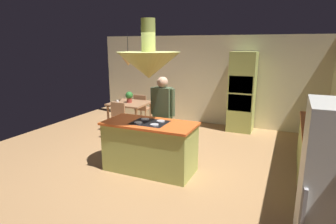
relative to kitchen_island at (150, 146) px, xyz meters
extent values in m
plane|color=#AD7F51|center=(0.00, 0.20, -0.47)|extent=(8.16, 8.16, 0.00)
cube|color=beige|center=(0.00, 3.65, 0.81)|extent=(6.80, 0.10, 2.55)
cube|color=#A8B259|center=(0.00, 0.00, -0.02)|extent=(1.63, 0.75, 0.89)
cube|color=#E05B23|center=(0.00, 0.00, 0.44)|extent=(1.69, 0.81, 0.04)
cube|color=black|center=(0.00, 0.00, 0.45)|extent=(0.64, 0.52, 0.01)
cylinder|color=#B2B2B7|center=(-0.16, -0.13, 0.47)|extent=(0.15, 0.15, 0.02)
cylinder|color=#B2B2B7|center=(0.16, -0.13, 0.47)|extent=(0.15, 0.15, 0.02)
cylinder|color=#B2B2B7|center=(-0.16, 0.13, 0.47)|extent=(0.15, 0.15, 0.02)
cylinder|color=#B2B2B7|center=(0.16, 0.13, 0.47)|extent=(0.15, 0.15, 0.02)
cube|color=#A8B259|center=(2.84, 0.80, -0.02)|extent=(0.62, 2.53, 0.89)
cube|color=#E05B23|center=(2.84, 0.80, 0.44)|extent=(0.66, 2.57, 0.04)
cube|color=#B2B2B7|center=(3.00, 0.80, 0.38)|extent=(0.48, 0.36, 0.16)
cube|color=#A8B259|center=(1.10, 3.25, 0.59)|extent=(0.66, 0.62, 2.12)
cube|color=black|center=(1.10, 2.96, 0.83)|extent=(0.60, 0.04, 0.44)
cube|color=black|center=(1.10, 2.96, 0.35)|extent=(0.60, 0.04, 0.44)
cube|color=#B2B2B7|center=(2.47, -2.07, 0.54)|extent=(0.03, 0.04, 0.36)
cube|color=#A2714D|center=(-1.70, 2.10, 0.27)|extent=(1.00, 0.91, 0.04)
cylinder|color=#A2714D|center=(-2.14, 1.70, -0.11)|extent=(0.06, 0.06, 0.72)
cylinder|color=#A2714D|center=(-1.26, 1.70, -0.11)|extent=(0.06, 0.06, 0.72)
cylinder|color=#A2714D|center=(-2.14, 2.50, -0.11)|extent=(0.06, 0.06, 0.72)
cylinder|color=#A2714D|center=(-1.26, 2.50, -0.11)|extent=(0.06, 0.06, 0.72)
cylinder|color=tan|center=(-0.14, 0.68, -0.05)|extent=(0.14, 0.14, 0.83)
cylinder|color=tan|center=(0.04, 0.68, -0.05)|extent=(0.14, 0.14, 0.83)
cube|color=#4C6042|center=(-0.05, 0.68, 0.68)|extent=(0.36, 0.22, 0.64)
cylinder|color=#4C6042|center=(-0.27, 0.68, 0.71)|extent=(0.09, 0.09, 0.54)
cylinder|color=#4C6042|center=(0.17, 0.68, 0.71)|extent=(0.09, 0.09, 0.54)
sphere|color=tan|center=(-0.05, 0.68, 1.10)|extent=(0.22, 0.22, 0.22)
cone|color=#A8B259|center=(0.00, 0.00, 1.48)|extent=(1.10, 1.10, 0.45)
cylinder|color=#A8B259|center=(0.00, 0.00, 1.98)|extent=(0.24, 0.24, 0.55)
cone|color=#E0B266|center=(-1.70, 2.10, 1.39)|extent=(0.32, 0.32, 0.22)
cylinder|color=black|center=(-1.70, 2.10, 1.80)|extent=(0.01, 0.01, 0.60)
cube|color=#A2714D|center=(-1.70, 1.34, -0.03)|extent=(0.40, 0.40, 0.04)
cube|color=#A2714D|center=(-1.70, 1.52, 0.19)|extent=(0.40, 0.04, 0.42)
cylinder|color=#A2714D|center=(-1.87, 1.17, -0.25)|extent=(0.04, 0.04, 0.43)
cylinder|color=#A2714D|center=(-1.53, 1.17, -0.25)|extent=(0.04, 0.04, 0.43)
cylinder|color=#A2714D|center=(-1.87, 1.51, -0.25)|extent=(0.04, 0.04, 0.43)
cylinder|color=#A2714D|center=(-1.53, 1.51, -0.25)|extent=(0.04, 0.04, 0.43)
cube|color=#A2714D|center=(-1.70, 2.86, -0.03)|extent=(0.40, 0.40, 0.04)
cube|color=#A2714D|center=(-1.70, 2.68, 0.19)|extent=(0.40, 0.04, 0.42)
cylinder|color=#A2714D|center=(-1.53, 3.03, -0.25)|extent=(0.04, 0.04, 0.43)
cylinder|color=#A2714D|center=(-1.87, 3.03, -0.25)|extent=(0.04, 0.04, 0.43)
cylinder|color=#A2714D|center=(-1.53, 2.69, -0.25)|extent=(0.04, 0.04, 0.43)
cylinder|color=#A2714D|center=(-1.87, 2.69, -0.25)|extent=(0.04, 0.04, 0.43)
cylinder|color=#99382D|center=(-1.71, 2.11, 0.35)|extent=(0.14, 0.14, 0.12)
sphere|color=#2D722D|center=(-1.71, 2.11, 0.49)|extent=(0.20, 0.20, 0.20)
cylinder|color=white|center=(-1.94, 1.87, 0.34)|extent=(0.07, 0.07, 0.09)
cylinder|color=silver|center=(2.84, 0.17, 0.54)|extent=(0.12, 0.12, 0.16)
cylinder|color=#E0B78C|center=(2.84, 0.35, 0.56)|extent=(0.10, 0.10, 0.19)
cube|color=#232326|center=(2.84, 1.56, 0.60)|extent=(0.46, 0.36, 0.28)
camera|label=1|loc=(2.28, -4.37, 1.84)|focal=30.23mm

